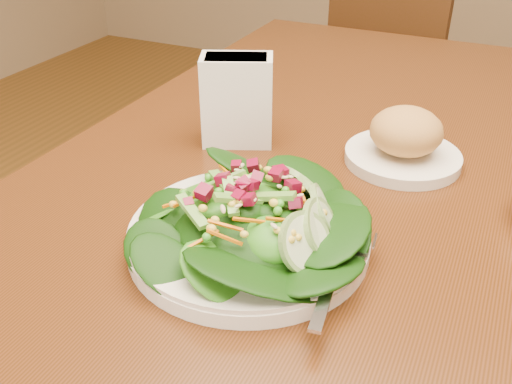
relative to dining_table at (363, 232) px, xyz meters
The scene contains 5 objects.
dining_table is the anchor object (origin of this frame).
chair_far 1.12m from the dining_table, 100.26° to the left, with size 0.44×0.44×0.82m.
salad_plate 0.27m from the dining_table, 107.86° to the right, with size 0.28×0.27×0.08m.
bread_plate 0.15m from the dining_table, 56.11° to the left, with size 0.16×0.16×0.08m.
napkin_holder 0.27m from the dining_table, behind, with size 0.12×0.09×0.13m.
Camera 1 is at (0.15, -0.69, 1.14)m, focal length 40.00 mm.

